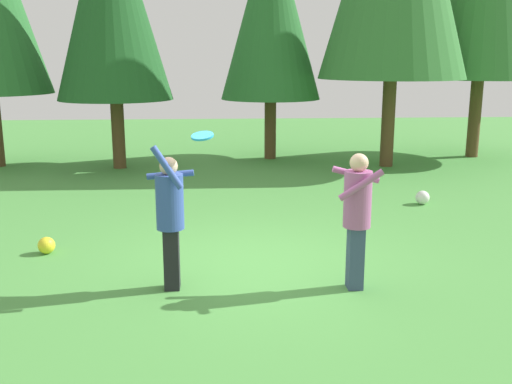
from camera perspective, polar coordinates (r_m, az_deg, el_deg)
name	(u,v)px	position (r m, az deg, el deg)	size (l,w,h in m)	color
ground_plane	(252,266)	(8.20, -0.44, -7.19)	(40.00, 40.00, 0.00)	#4C9342
person_thrower	(170,212)	(7.20, -8.38, -1.90)	(0.58, 0.48, 1.85)	black
person_catcher	(357,210)	(7.24, 9.84, -1.72)	(0.60, 0.52, 1.71)	#38476B
frisbee	(202,136)	(6.99, -5.26, 5.47)	(0.36, 0.35, 0.09)	#2393D1
ball_yellow	(46,245)	(9.19, -19.76, -4.92)	(0.25, 0.25, 0.25)	yellow
ball_white	(422,198)	(11.96, 15.93, -0.52)	(0.27, 0.27, 0.27)	white
tree_center	(271,9)	(16.64, 1.47, 17.46)	(2.77, 2.77, 6.61)	brown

